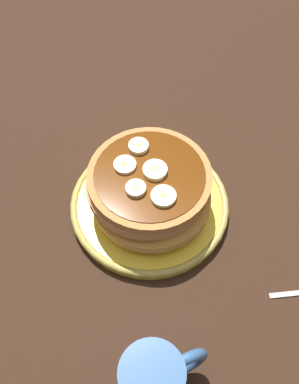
{
  "coord_description": "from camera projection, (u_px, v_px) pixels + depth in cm",
  "views": [
    {
      "loc": [
        -15.11,
        -31.9,
        57.69
      ],
      "look_at": [
        0.0,
        0.0,
        4.55
      ],
      "focal_mm": 39.48,
      "sensor_mm": 36.0,
      "label": 1
    }
  ],
  "objects": [
    {
      "name": "pancake_stack",
      "position": [
        149.0,
        189.0,
        0.63
      ],
      "size": [
        18.73,
        18.8,
        7.61
      ],
      "color": "olive",
      "rests_on": "plate"
    },
    {
      "name": "banana_slice_0",
      "position": [
        156.0,
        173.0,
        0.6
      ],
      "size": [
        3.54,
        3.54,
        0.96
      ],
      "color": "#FEF2BA",
      "rests_on": "pancake_stack"
    },
    {
      "name": "banana_slice_4",
      "position": [
        125.0,
        165.0,
        0.6
      ],
      "size": [
        3.29,
        3.29,
        0.77
      ],
      "color": "#FDEBBC",
      "rests_on": "pancake_stack"
    },
    {
      "name": "banana_slice_3",
      "position": [
        139.0,
        146.0,
        0.62
      ],
      "size": [
        3.03,
        3.03,
        0.92
      ],
      "color": "#F9E2B6",
      "rests_on": "pancake_stack"
    },
    {
      "name": "banana_slice_1",
      "position": [
        136.0,
        189.0,
        0.58
      ],
      "size": [
        2.88,
        2.88,
        0.94
      ],
      "color": "beige",
      "rests_on": "pancake_stack"
    },
    {
      "name": "banana_slice_2",
      "position": [
        165.0,
        196.0,
        0.58
      ],
      "size": [
        3.53,
        3.53,
        0.85
      ],
      "color": "#F8F3B2",
      "rests_on": "pancake_stack"
    },
    {
      "name": "ground_plane",
      "position": [
        149.0,
        212.0,
        0.69
      ],
      "size": [
        140.0,
        140.0,
        3.0
      ],
      "primitive_type": "cube",
      "color": "black"
    },
    {
      "name": "plate",
      "position": [
        149.0,
        204.0,
        0.67
      ],
      "size": [
        24.95,
        24.95,
        1.98
      ],
      "color": "yellow",
      "rests_on": "ground_plane"
    },
    {
      "name": "coffee_mug",
      "position": [
        155.0,
        379.0,
        0.49
      ],
      "size": [
        11.05,
        7.43,
        9.87
      ],
      "color": "#33598C",
      "rests_on": "ground_plane"
    }
  ]
}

